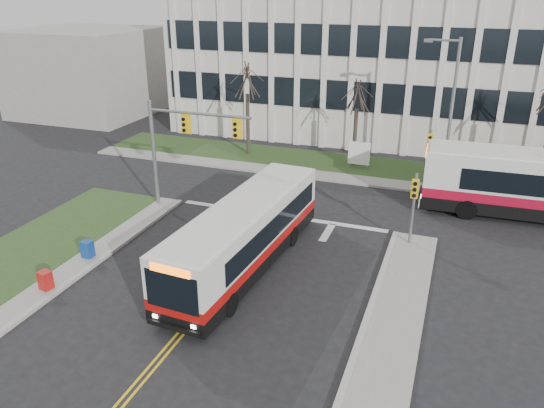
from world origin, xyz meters
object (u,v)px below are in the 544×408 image
(newspaper_box_blue, at_px, (88,250))
(newspaper_box_red, at_px, (46,282))
(streetlight, at_px, (449,106))
(bus_main, at_px, (245,236))
(directory_sign, at_px, (359,154))

(newspaper_box_blue, relative_size, newspaper_box_red, 1.00)
(streetlight, distance_m, bus_main, 16.38)
(streetlight, distance_m, directory_sign, 6.96)
(newspaper_box_blue, xyz_separation_m, newspaper_box_red, (0.14, -2.94, 0.00))
(bus_main, bearing_deg, newspaper_box_blue, -161.55)
(directory_sign, height_order, bus_main, bus_main)
(newspaper_box_blue, distance_m, newspaper_box_red, 2.95)
(directory_sign, distance_m, newspaper_box_blue, 19.62)
(directory_sign, xyz_separation_m, newspaper_box_blue, (-9.44, -17.19, -0.70))
(directory_sign, relative_size, bus_main, 0.17)
(directory_sign, distance_m, newspaper_box_red, 22.19)
(directory_sign, relative_size, newspaper_box_red, 2.11)
(directory_sign, height_order, newspaper_box_red, directory_sign)
(bus_main, xyz_separation_m, newspaper_box_red, (-7.14, -4.84, -1.08))
(streetlight, xyz_separation_m, bus_main, (-7.69, -13.99, -3.64))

